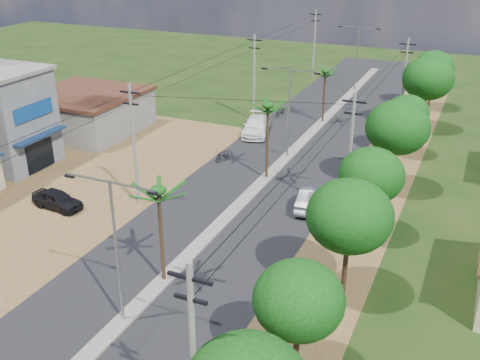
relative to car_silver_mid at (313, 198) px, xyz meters
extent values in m
plane|color=black|center=(-5.00, -16.52, -0.80)|extent=(160.00, 160.00, 0.00)
cube|color=black|center=(-5.00, -1.52, -0.78)|extent=(12.00, 110.00, 0.04)
cube|color=#605E56|center=(-5.00, 1.48, -0.71)|extent=(1.00, 90.00, 0.18)
cube|color=#503B1B|center=(-20.00, -8.52, -0.78)|extent=(18.00, 46.00, 0.04)
cube|color=#503B1B|center=(3.50, -1.52, -0.79)|extent=(5.00, 90.00, 0.03)
cube|color=#112649|center=(-22.60, -2.52, 2.30)|extent=(0.80, 5.40, 0.15)
cube|color=black|center=(-22.95, -2.52, 0.50)|extent=(0.10, 3.00, 2.40)
cube|color=navy|center=(-22.92, -2.52, 4.40)|extent=(0.12, 4.20, 1.20)
cube|color=#605E56|center=(-26.00, 7.48, 1.00)|extent=(10.00, 10.00, 3.60)
cube|color=black|center=(-26.00, 7.48, 3.00)|extent=(10.40, 10.40, 0.30)
cylinder|color=black|center=(4.30, -16.52, 1.12)|extent=(0.28, 0.28, 3.85)
ellipsoid|color=black|center=(4.30, -16.52, 3.32)|extent=(4.00, 4.00, 3.40)
cylinder|color=black|center=(4.70, -9.52, 1.47)|extent=(0.28, 0.28, 4.55)
ellipsoid|color=black|center=(4.70, -9.52, 4.07)|extent=(4.60, 4.60, 3.91)
cylinder|color=black|center=(4.40, -2.52, 1.23)|extent=(0.28, 0.28, 4.06)
ellipsoid|color=black|center=(4.40, -2.52, 3.55)|extent=(4.20, 4.20, 3.57)
cylinder|color=black|center=(4.60, 5.48, 1.58)|extent=(0.28, 0.28, 4.76)
ellipsoid|color=black|center=(4.60, 5.48, 4.30)|extent=(4.80, 4.80, 4.08)
cylinder|color=black|center=(4.20, 13.48, 1.02)|extent=(0.28, 0.28, 3.64)
ellipsoid|color=black|center=(4.20, 13.48, 3.10)|extent=(3.80, 3.80, 3.23)
cylinder|color=black|center=(4.80, 21.48, 1.65)|extent=(0.28, 0.28, 4.90)
ellipsoid|color=black|center=(4.80, 21.48, 4.45)|extent=(5.00, 5.00, 4.25)
cylinder|color=black|center=(4.50, 29.48, 1.37)|extent=(0.28, 0.28, 4.34)
ellipsoid|color=black|center=(4.50, 29.48, 3.85)|extent=(4.40, 4.40, 3.74)
cylinder|color=black|center=(-5.00, -12.52, 2.10)|extent=(0.22, 0.22, 5.80)
cylinder|color=black|center=(-5.00, 3.48, 2.30)|extent=(0.22, 0.22, 6.20)
cylinder|color=black|center=(-5.00, 19.48, 1.95)|extent=(0.22, 0.22, 5.50)
cylinder|color=gray|center=(-5.00, -16.52, 3.20)|extent=(0.16, 0.16, 8.00)
cube|color=gray|center=(-3.80, -16.52, 7.10)|extent=(2.40, 0.08, 0.08)
cube|color=gray|center=(-6.20, -16.52, 7.10)|extent=(2.40, 0.08, 0.08)
cube|color=black|center=(-2.70, -16.52, 7.00)|extent=(0.50, 0.18, 0.12)
cube|color=black|center=(-7.30, -16.52, 7.00)|extent=(0.50, 0.18, 0.12)
cylinder|color=gray|center=(-5.00, 8.48, 3.20)|extent=(0.16, 0.16, 8.00)
cube|color=gray|center=(-3.80, 8.48, 7.10)|extent=(2.40, 0.08, 0.08)
cube|color=gray|center=(-6.20, 8.48, 7.10)|extent=(2.40, 0.08, 0.08)
cube|color=black|center=(-2.70, 8.48, 7.00)|extent=(0.50, 0.18, 0.12)
cube|color=black|center=(-7.30, 8.48, 7.00)|extent=(0.50, 0.18, 0.12)
cylinder|color=gray|center=(-5.00, 33.48, 3.20)|extent=(0.16, 0.16, 8.00)
cube|color=gray|center=(-3.80, 33.48, 7.10)|extent=(2.40, 0.08, 0.08)
cube|color=gray|center=(-6.20, 33.48, 7.10)|extent=(2.40, 0.08, 0.08)
cube|color=black|center=(-2.70, 33.48, 7.00)|extent=(0.50, 0.18, 0.12)
cube|color=black|center=(-7.30, 33.48, 7.00)|extent=(0.50, 0.18, 0.12)
cylinder|color=#605E56|center=(-12.00, -4.52, 3.70)|extent=(0.24, 0.24, 9.00)
cube|color=black|center=(-12.00, -4.52, 7.60)|extent=(1.60, 0.12, 0.12)
cube|color=black|center=(-12.00, -4.52, 6.80)|extent=(1.20, 0.12, 0.12)
cylinder|color=#605E56|center=(-12.00, 17.48, 3.70)|extent=(0.24, 0.24, 9.00)
cube|color=black|center=(-12.00, 17.48, 7.60)|extent=(1.60, 0.12, 0.12)
cube|color=black|center=(-12.00, 17.48, 6.80)|extent=(1.20, 0.12, 0.12)
cylinder|color=#605E56|center=(-12.00, 38.48, 3.70)|extent=(0.24, 0.24, 9.00)
cube|color=black|center=(-12.00, 38.48, 7.60)|extent=(1.60, 0.12, 0.12)
cube|color=black|center=(-12.00, 38.48, 6.80)|extent=(1.20, 0.12, 0.12)
cube|color=black|center=(2.50, -22.52, 7.60)|extent=(1.60, 0.12, 0.12)
cube|color=black|center=(2.50, -22.52, 6.80)|extent=(1.20, 0.12, 0.12)
cylinder|color=#605E56|center=(2.50, -0.52, 3.70)|extent=(0.24, 0.24, 9.00)
cube|color=black|center=(2.50, -0.52, 7.60)|extent=(1.60, 0.12, 0.12)
cube|color=black|center=(2.50, -0.52, 6.80)|extent=(1.20, 0.12, 0.12)
cylinder|color=#605E56|center=(2.50, 21.48, 3.70)|extent=(0.24, 0.24, 9.00)
cube|color=black|center=(2.50, 21.48, 7.60)|extent=(1.60, 0.12, 0.12)
cube|color=black|center=(2.50, 21.48, 6.80)|extent=(1.20, 0.12, 0.12)
imported|color=gray|center=(0.00, 0.00, 0.00)|extent=(2.12, 5.00, 1.61)
imported|color=silver|center=(-10.00, 13.28, 0.02)|extent=(3.68, 6.09, 1.65)
imported|color=black|center=(-16.88, -7.62, -0.12)|extent=(4.16, 2.01, 1.37)
imported|color=black|center=(-10.00, 5.58, -0.30)|extent=(0.92, 1.98, 1.00)
imported|color=black|center=(-9.95, 20.13, -0.34)|extent=(0.83, 1.60, 0.93)
camera|label=1|loc=(10.04, -35.51, 17.64)|focal=42.00mm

